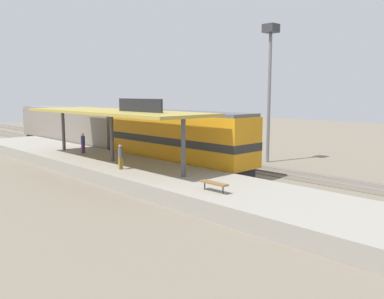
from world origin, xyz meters
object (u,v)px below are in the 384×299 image
(platform_bench, at_px, (214,183))
(locomotive, at_px, (177,139))
(person_waiting, at_px, (83,142))
(person_walking, at_px, (121,155))
(light_mast, at_px, (270,64))
(passenger_carriage_single, at_px, (71,126))

(platform_bench, height_order, locomotive, locomotive)
(person_waiting, height_order, person_walking, same)
(person_waiting, relative_size, person_walking, 1.00)
(light_mast, bearing_deg, passenger_carriage_single, 110.28)
(locomotive, relative_size, passenger_carriage_single, 0.72)
(passenger_carriage_single, bearing_deg, light_mast, -69.72)
(passenger_carriage_single, height_order, light_mast, light_mast)
(light_mast, xyz_separation_m, person_walking, (-13.84, 1.93, -6.54))
(light_mast, bearing_deg, person_walking, 172.06)
(passenger_carriage_single, height_order, person_walking, passenger_carriage_single)
(passenger_carriage_single, xyz_separation_m, person_waiting, (-4.26, -10.73, -0.46))
(locomotive, xyz_separation_m, passenger_carriage_single, (0.00, 18.00, -0.10))
(light_mast, distance_m, person_waiting, 17.20)
(person_waiting, bearing_deg, passenger_carriage_single, 68.35)
(person_waiting, bearing_deg, platform_bench, -95.85)
(person_walking, bearing_deg, person_waiting, 78.10)
(light_mast, bearing_deg, locomotive, 158.30)
(passenger_carriage_single, xyz_separation_m, person_walking, (-6.04, -19.17, -0.46))
(platform_bench, bearing_deg, locomotive, 58.30)
(platform_bench, xyz_separation_m, person_waiting, (1.74, 16.98, 0.51))
(locomotive, height_order, person_walking, locomotive)
(locomotive, xyz_separation_m, person_waiting, (-4.26, 7.27, -0.56))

